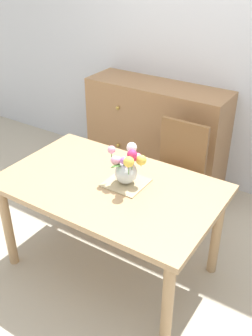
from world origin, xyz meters
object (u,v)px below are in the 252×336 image
Objects in this scene: dining_table at (110,196)px; dresser at (156,133)px; chair_far at (176,168)px; flower_vase at (127,166)px.

dining_table is 1.06× the size of dresser.
dresser is (-0.37, 1.33, -0.15)m from dining_table.
flower_vase is at bearing 88.39° from chair_far.
dining_table is 0.82m from chair_far.
flower_vase reaches higher than dresser.
flower_vase is (-0.02, -0.73, 0.37)m from chair_far.
dining_table is 1.39m from dresser.
flower_vase is at bearing 35.11° from dining_table.
flower_vase is at bearing -69.40° from dresser.
dresser is at bearing 105.71° from dining_table.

